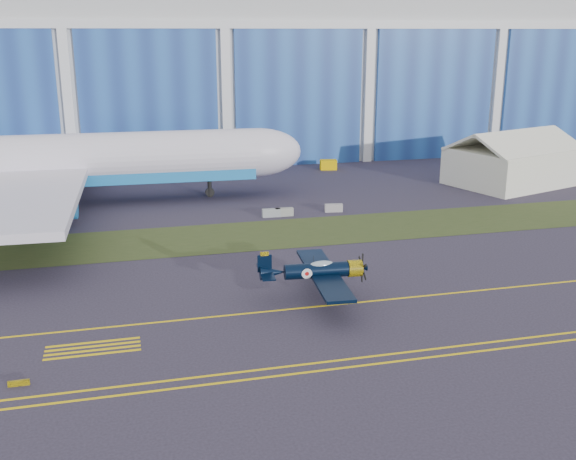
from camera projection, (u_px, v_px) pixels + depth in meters
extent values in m
plane|color=#312C3D|center=(324.00, 281.00, 55.00)|extent=(260.00, 260.00, 0.00)
cube|color=#475128|center=(283.00, 233.00, 68.02)|extent=(260.00, 10.00, 0.02)
cube|color=silver|center=(205.00, 59.00, 117.75)|extent=(220.00, 45.00, 30.00)
cube|color=#23428F|center=(226.00, 100.00, 97.95)|extent=(220.00, 0.60, 20.00)
cube|color=silver|center=(224.00, 24.00, 94.91)|extent=(220.00, 0.70, 1.20)
cube|color=yellow|center=(343.00, 304.00, 50.35)|extent=(200.00, 0.20, 0.02)
cube|color=yellow|center=(392.00, 362.00, 41.51)|extent=(80.00, 0.20, 0.02)
cube|color=yellow|center=(386.00, 355.00, 42.44)|extent=(80.00, 0.20, 0.02)
cube|color=yellow|center=(19.00, 383.00, 38.67)|extent=(1.20, 0.15, 0.35)
cube|color=white|center=(219.00, 165.00, 96.28)|extent=(6.34, 4.54, 2.55)
cube|color=#EFBA00|center=(328.00, 165.00, 99.36)|extent=(2.64, 1.91, 1.40)
cube|color=tan|center=(559.00, 151.00, 108.76)|extent=(3.68, 2.53, 2.01)
cube|color=gray|center=(271.00, 213.00, 73.93)|extent=(2.02, 0.68, 0.90)
cube|color=gray|center=(284.00, 212.00, 74.26)|extent=(2.01, 0.62, 0.90)
cube|color=#9A9498|center=(334.00, 208.00, 75.99)|extent=(2.07, 0.89, 0.90)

